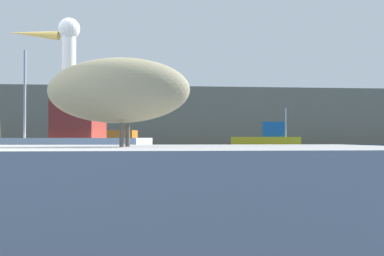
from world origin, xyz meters
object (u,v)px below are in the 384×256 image
(mooring_buoy, at_px, (185,165))
(fishing_boat_yellow, at_px, (267,139))
(fishing_boat_white, at_px, (70,139))
(fishing_boat_orange, at_px, (102,137))
(pelican, at_px, (116,89))

(mooring_buoy, bearing_deg, fishing_boat_yellow, 71.78)
(fishing_boat_white, relative_size, mooring_buoy, 15.52)
(fishing_boat_orange, xyz_separation_m, fishing_boat_yellow, (14.69, 5.88, -0.18))
(pelican, bearing_deg, mooring_buoy, -85.42)
(fishing_boat_orange, bearing_deg, mooring_buoy, 114.94)
(pelican, xyz_separation_m, fishing_boat_yellow, (11.92, 40.85, -0.42))
(fishing_boat_yellow, xyz_separation_m, mooring_buoy, (-10.69, -32.48, -0.55))
(fishing_boat_yellow, height_order, mooring_buoy, fishing_boat_yellow)
(fishing_boat_white, bearing_deg, mooring_buoy, 131.20)
(pelican, relative_size, fishing_boat_orange, 0.24)
(pelican, distance_m, fishing_boat_yellow, 42.56)
(fishing_boat_orange, bearing_deg, fishing_boat_yellow, -141.79)
(fishing_boat_white, height_order, mooring_buoy, fishing_boat_white)
(pelican, height_order, fishing_boat_white, fishing_boat_white)
(fishing_boat_yellow, bearing_deg, fishing_boat_orange, -148.32)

